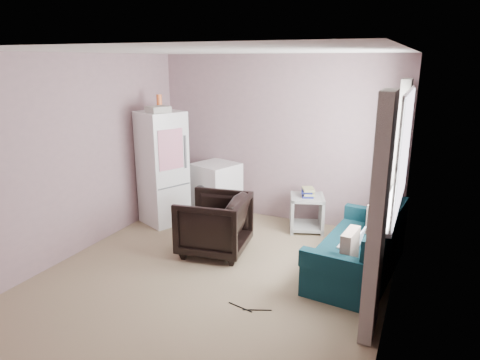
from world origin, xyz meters
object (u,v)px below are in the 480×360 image
at_px(armchair, 214,221).
at_px(washing_machine, 216,189).
at_px(fridge, 163,167).
at_px(side_table, 307,210).
at_px(sofa, 362,252).

height_order(armchair, washing_machine, washing_machine).
xyz_separation_m(armchair, fridge, (-1.20, 0.65, 0.44)).
relative_size(washing_machine, side_table, 1.34).
bearing_deg(armchair, side_table, 135.36).
relative_size(fridge, sofa, 1.08).
relative_size(fridge, side_table, 3.00).
xyz_separation_m(armchair, side_table, (0.89, 1.21, -0.12)).
bearing_deg(sofa, side_table, 137.95).
xyz_separation_m(washing_machine, side_table, (1.47, 0.02, -0.15)).
bearing_deg(washing_machine, fridge, -120.17).
xyz_separation_m(fridge, sofa, (3.03, -0.49, -0.58)).
xyz_separation_m(washing_machine, sofa, (2.42, -1.03, -0.17)).
bearing_deg(washing_machine, sofa, -4.60).
bearing_deg(side_table, armchair, -126.39).
height_order(armchair, fridge, fridge).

